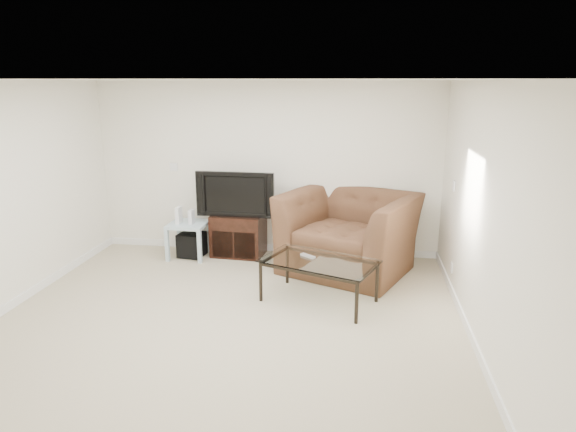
# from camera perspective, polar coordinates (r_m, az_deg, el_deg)

# --- Properties ---
(floor) EXTENTS (5.00, 5.00, 0.00)m
(floor) POSITION_cam_1_polar(r_m,az_deg,el_deg) (5.54, -7.03, -12.05)
(floor) COLOR tan
(floor) RESTS_ON ground
(ceiling) EXTENTS (5.00, 5.00, 0.00)m
(ceiling) POSITION_cam_1_polar(r_m,az_deg,el_deg) (4.94, -7.97, 14.77)
(ceiling) COLOR white
(ceiling) RESTS_ON ground
(wall_back) EXTENTS (5.00, 0.02, 2.50)m
(wall_back) POSITION_cam_1_polar(r_m,az_deg,el_deg) (7.49, -2.41, 5.25)
(wall_back) COLOR silver
(wall_back) RESTS_ON ground
(wall_right) EXTENTS (0.02, 5.00, 2.50)m
(wall_right) POSITION_cam_1_polar(r_m,az_deg,el_deg) (5.05, 21.02, -0.42)
(wall_right) COLOR silver
(wall_right) RESTS_ON ground
(plate_back) EXTENTS (0.12, 0.02, 0.12)m
(plate_back) POSITION_cam_1_polar(r_m,az_deg,el_deg) (7.85, -12.58, 5.36)
(plate_back) COLOR white
(plate_back) RESTS_ON wall_back
(plate_right_switch) EXTENTS (0.02, 0.09, 0.13)m
(plate_right_switch) POSITION_cam_1_polar(r_m,az_deg,el_deg) (6.58, 17.95, 3.21)
(plate_right_switch) COLOR white
(plate_right_switch) RESTS_ON wall_right
(plate_right_outlet) EXTENTS (0.02, 0.08, 0.12)m
(plate_right_outlet) POSITION_cam_1_polar(r_m,az_deg,el_deg) (6.55, 17.72, -5.49)
(plate_right_outlet) COLOR white
(plate_right_outlet) RESTS_ON wall_right
(tv_stand) EXTENTS (0.77, 0.56, 0.61)m
(tv_stand) POSITION_cam_1_polar(r_m,az_deg,el_deg) (7.55, -5.51, -2.07)
(tv_stand) COLOR black
(tv_stand) RESTS_ON floor
(dvd_player) EXTENTS (0.39, 0.28, 0.05)m
(dvd_player) POSITION_cam_1_polar(r_m,az_deg,el_deg) (7.46, -5.64, -0.65)
(dvd_player) COLOR black
(dvd_player) RESTS_ON tv_stand
(television) EXTENTS (1.05, 0.23, 0.65)m
(television) POSITION_cam_1_polar(r_m,az_deg,el_deg) (7.37, -5.70, 2.57)
(television) COLOR black
(television) RESTS_ON tv_stand
(side_table) EXTENTS (0.54, 0.54, 0.51)m
(side_table) POSITION_cam_1_polar(r_m,az_deg,el_deg) (7.58, -10.94, -2.62)
(side_table) COLOR #CDE8F7
(side_table) RESTS_ON floor
(subwoofer) EXTENTS (0.38, 0.38, 0.34)m
(subwoofer) POSITION_cam_1_polar(r_m,az_deg,el_deg) (7.61, -10.64, -3.12)
(subwoofer) COLOR black
(subwoofer) RESTS_ON floor
(game_console) EXTENTS (0.06, 0.17, 0.23)m
(game_console) POSITION_cam_1_polar(r_m,az_deg,el_deg) (7.51, -12.05, 0.10)
(game_console) COLOR white
(game_console) RESTS_ON side_table
(game_case) EXTENTS (0.06, 0.15, 0.20)m
(game_case) POSITION_cam_1_polar(r_m,az_deg,el_deg) (7.45, -10.67, -0.08)
(game_case) COLOR silver
(game_case) RESTS_ON side_table
(recliner) EXTENTS (1.90, 1.60, 1.41)m
(recliner) POSITION_cam_1_polar(r_m,az_deg,el_deg) (6.87, 6.79, -0.37)
(recliner) COLOR brown
(recliner) RESTS_ON floor
(coffee_table) EXTENTS (1.45, 1.13, 0.50)m
(coffee_table) POSITION_cam_1_polar(r_m,az_deg,el_deg) (5.98, 3.44, -7.24)
(coffee_table) COLOR black
(coffee_table) RESTS_ON floor
(remote) EXTENTS (0.19, 0.17, 0.02)m
(remote) POSITION_cam_1_polar(r_m,az_deg,el_deg) (6.00, 2.21, -4.45)
(remote) COLOR #B2B2B7
(remote) RESTS_ON coffee_table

